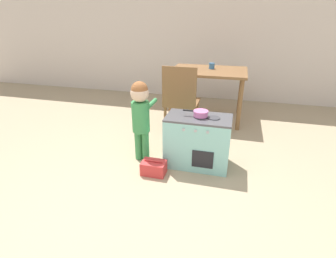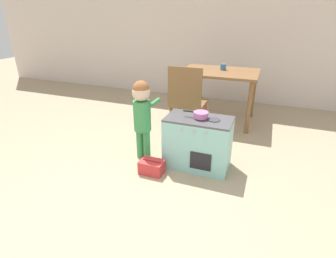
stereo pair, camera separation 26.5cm
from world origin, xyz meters
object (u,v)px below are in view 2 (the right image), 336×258
(toy_pot, at_px, (201,114))
(dining_table, at_px, (219,78))
(toy_basket, at_px, (152,167))
(dining_chair_near, at_px, (187,100))
(cup_on_table, at_px, (223,67))
(play_kitchen, at_px, (198,143))
(child_figure, at_px, (142,109))

(toy_pot, bearing_deg, dining_table, 93.87)
(toy_basket, distance_m, dining_chair_near, 1.04)
(dining_chair_near, distance_m, cup_on_table, 0.90)
(toy_basket, bearing_deg, play_kitchen, 37.68)
(child_figure, distance_m, toy_basket, 0.60)
(cup_on_table, bearing_deg, toy_pot, -87.59)
(toy_pot, relative_size, toy_basket, 1.06)
(dining_chair_near, height_order, cup_on_table, dining_chair_near)
(play_kitchen, height_order, toy_basket, play_kitchen)
(toy_pot, relative_size, dining_table, 0.23)
(dining_table, xyz_separation_m, dining_chair_near, (-0.24, -0.72, -0.15))
(play_kitchen, distance_m, dining_table, 1.43)
(toy_basket, relative_size, dining_chair_near, 0.26)
(child_figure, distance_m, dining_table, 1.51)
(toy_pot, bearing_deg, dining_chair_near, 117.32)
(toy_pot, height_order, dining_chair_near, dining_chair_near)
(dining_table, bearing_deg, cup_on_table, 68.91)
(toy_basket, relative_size, dining_table, 0.22)
(play_kitchen, xyz_separation_m, dining_chair_near, (-0.32, 0.65, 0.22))
(cup_on_table, bearing_deg, dining_table, -111.09)
(child_figure, relative_size, dining_chair_near, 0.94)
(toy_basket, bearing_deg, child_figure, 129.99)
(dining_table, bearing_deg, dining_chair_near, -108.71)
(play_kitchen, distance_m, toy_pot, 0.31)
(toy_basket, bearing_deg, dining_chair_near, 86.35)
(child_figure, xyz_separation_m, toy_basket, (0.21, -0.25, -0.50))
(child_figure, distance_m, dining_chair_near, 0.76)
(cup_on_table, bearing_deg, child_figure, -109.99)
(child_figure, bearing_deg, dining_chair_near, 68.83)
(dining_table, xyz_separation_m, cup_on_table, (0.03, 0.08, 0.14))
(play_kitchen, relative_size, toy_pot, 2.59)
(toy_basket, height_order, dining_chair_near, dining_chair_near)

